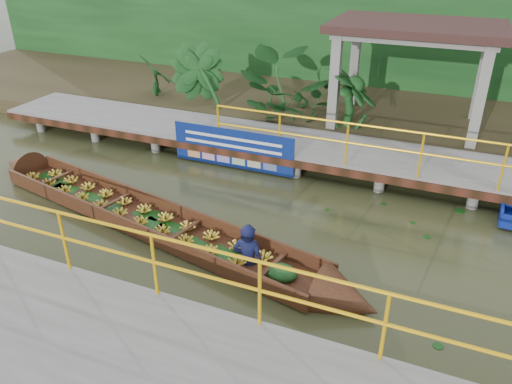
% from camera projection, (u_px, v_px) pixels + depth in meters
% --- Properties ---
extents(ground, '(80.00, 80.00, 0.00)m').
position_uv_depth(ground, '(208.00, 221.00, 10.29)').
color(ground, '#33371B').
rests_on(ground, ground).
extents(land_strip, '(30.00, 8.00, 0.45)m').
position_uv_depth(land_strip, '(314.00, 106.00, 16.31)').
color(land_strip, '#342A1A').
rests_on(land_strip, ground).
extents(far_dock, '(16.00, 2.06, 1.66)m').
position_uv_depth(far_dock, '(270.00, 142.00, 12.86)').
color(far_dock, slate).
rests_on(far_dock, ground).
extents(near_dock, '(18.00, 2.40, 1.73)m').
position_uv_depth(near_dock, '(124.00, 372.00, 6.38)').
color(near_dock, slate).
rests_on(near_dock, ground).
extents(pavilion, '(4.40, 3.00, 3.00)m').
position_uv_depth(pavilion, '(416.00, 37.00, 13.10)').
color(pavilion, slate).
rests_on(pavilion, ground).
extents(foliage_backdrop, '(30.00, 0.80, 4.00)m').
position_uv_depth(foliage_backdrop, '(338.00, 36.00, 17.52)').
color(foliage_backdrop, '#123A16').
rests_on(foliage_backdrop, ground).
extents(vendor_boat, '(9.86, 2.99, 1.99)m').
position_uv_depth(vendor_boat, '(157.00, 220.00, 9.92)').
color(vendor_boat, '#33170E').
rests_on(vendor_boat, ground).
extents(blue_banner, '(3.19, 0.04, 1.00)m').
position_uv_depth(blue_banner, '(233.00, 148.00, 12.26)').
color(blue_banner, navy).
rests_on(blue_banner, ground).
extents(tropical_plants, '(14.37, 1.37, 1.71)m').
position_uv_depth(tropical_plants, '(341.00, 97.00, 13.55)').
color(tropical_plants, '#123A16').
rests_on(tropical_plants, ground).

